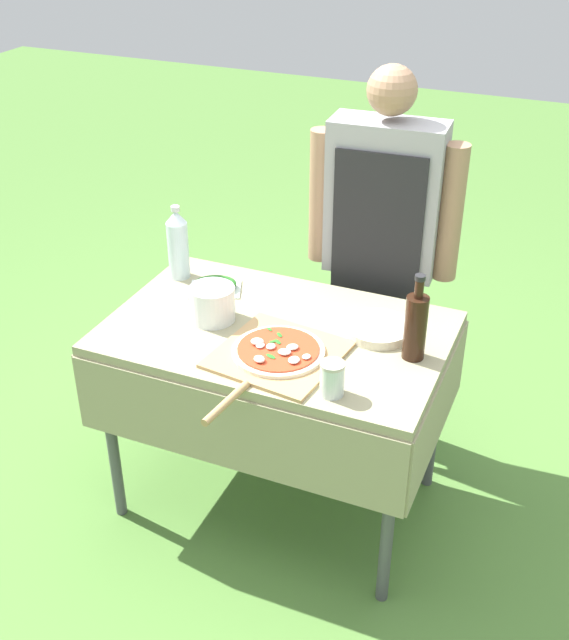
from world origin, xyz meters
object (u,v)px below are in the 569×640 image
Objects in this scene: herb_container at (215,285)px; mixing_tub at (212,303)px; person_cook at (382,235)px; pizza_on_peel at (276,354)px; oil_bottle at (416,325)px; sauce_jar at (332,380)px; prep_table at (277,351)px; plate_stack at (378,329)px; water_bottle at (178,244)px.

herb_container is 0.21m from mixing_tub.
person_cook is 0.64m from herb_container.
oil_bottle is (0.39, 0.17, 0.10)m from pizza_on_peel.
pizza_on_peel is at bearing -40.20° from herb_container.
mixing_tub is at bearing 51.00° from person_cook.
sauce_jar is (0.11, -0.82, -0.09)m from person_cook.
prep_table is 5.04× the size of plate_stack.
person_cook is at bearing 97.32° from sauce_jar.
sauce_jar is (0.52, -0.25, -0.01)m from mixing_tub.
person_cook is 0.71m from mixing_tub.
oil_bottle is (0.27, -0.53, -0.03)m from person_cook.
mixing_tub is at bearing -41.87° from water_bottle.
person_cook is at bearing 117.01° from oil_bottle.
pizza_on_peel is (0.07, -0.16, 0.10)m from prep_table.
mixing_tub is at bearing -166.19° from plate_stack.
herb_container is at bearing 152.91° from prep_table.
water_bottle is at bearing 148.36° from sauce_jar.
prep_table is at bearing -23.00° from water_bottle.
mixing_tub reaches higher than pizza_on_peel.
prep_table is at bearing 6.72° from mixing_tub.
prep_table is 0.27m from mixing_tub.
person_cook is at bearing 27.01° from water_bottle.
water_bottle is (-0.55, 0.37, 0.12)m from pizza_on_peel.
water_bottle is at bearing 153.66° from pizza_on_peel.
water_bottle is (-0.67, -0.34, -0.01)m from person_cook.
water_bottle reaches higher than sauce_jar.
prep_table is 0.35m from plate_stack.
sauce_jar is at bearing -31.64° from water_bottle.
prep_table is 0.75× the size of person_cook.
prep_table is at bearing 120.42° from pizza_on_peel.
plate_stack is at bearing 13.81° from mixing_tub.
pizza_on_peel is 2.76× the size of herb_container.
water_bottle is 0.21m from herb_container.
mixing_tub is (-0.41, -0.57, -0.08)m from person_cook.
herb_container is (-0.50, -0.39, -0.12)m from person_cook.
plate_stack is at bearing -4.76° from herb_container.
oil_bottle reaches higher than prep_table.
water_bottle is at bearing 23.82° from person_cook.
oil_bottle reaches higher than pizza_on_peel.
person_cook is 6.87× the size of herb_container.
plate_stack is (0.32, 0.11, 0.11)m from prep_table.
oil_bottle is 1.28× the size of plate_stack.
plate_stack is (0.54, 0.13, -0.05)m from mixing_tub.
prep_table is at bearing -161.43° from plate_stack.
oil_bottle is 0.69m from mixing_tub.
oil_bottle is 0.79m from herb_container.
pizza_on_peel reaches higher than plate_stack.
sauce_jar reaches higher than prep_table.
person_cook reaches higher than herb_container.
mixing_tub is 0.68× the size of plate_stack.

